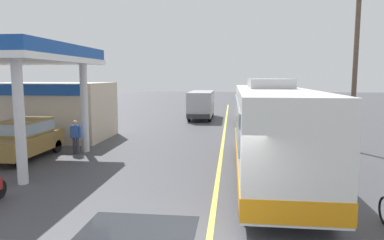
# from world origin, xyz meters

# --- Properties ---
(ground) EXTENTS (120.00, 120.00, 0.00)m
(ground) POSITION_xyz_m (0.00, 20.00, 0.00)
(ground) COLOR #424247
(lane_divider_stripe) EXTENTS (0.16, 50.00, 0.01)m
(lane_divider_stripe) POSITION_xyz_m (0.00, 15.00, 0.00)
(lane_divider_stripe) COLOR #D8CC4C
(lane_divider_stripe) RESTS_ON ground
(coach_bus_main) EXTENTS (2.60, 11.04, 3.69)m
(coach_bus_main) POSITION_xyz_m (1.95, 5.76, 1.72)
(coach_bus_main) COLOR white
(coach_bus_main) RESTS_ON ground
(gas_station_roadside) EXTENTS (9.10, 11.95, 5.10)m
(gas_station_roadside) POSITION_xyz_m (-10.53, 10.82, 2.63)
(gas_station_roadside) COLOR #194799
(gas_station_roadside) RESTS_ON ground
(car_at_pump) EXTENTS (1.70, 4.20, 1.82)m
(car_at_pump) POSITION_xyz_m (-8.95, 7.55, 1.01)
(car_at_pump) COLOR olive
(car_at_pump) RESTS_ON ground
(minibus_opposing_lane) EXTENTS (2.04, 6.13, 2.44)m
(minibus_opposing_lane) POSITION_xyz_m (-2.23, 23.84, 1.47)
(minibus_opposing_lane) COLOR #A5A5AD
(minibus_opposing_lane) RESTS_ON ground
(pedestrian_near_pump) EXTENTS (0.55, 0.22, 1.66)m
(pedestrian_near_pump) POSITION_xyz_m (-7.09, 8.76, 0.93)
(pedestrian_near_pump) COLOR #33333F
(pedestrian_near_pump) RESTS_ON ground
(car_trailing_behind_bus) EXTENTS (1.70, 4.20, 1.82)m
(car_trailing_behind_bus) POSITION_xyz_m (1.75, 20.83, 1.01)
(car_trailing_behind_bus) COLOR olive
(car_trailing_behind_bus) RESTS_ON ground
(utility_pole_roadside) EXTENTS (1.80, 0.24, 8.28)m
(utility_pole_roadside) POSITION_xyz_m (6.55, 11.03, 4.32)
(utility_pole_roadside) COLOR brown
(utility_pole_roadside) RESTS_ON ground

